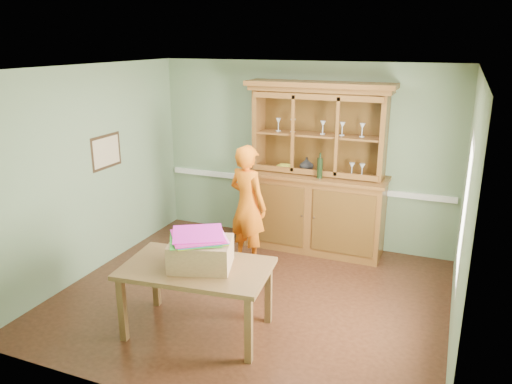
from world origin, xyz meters
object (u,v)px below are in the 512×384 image
at_px(china_hutch, 315,193).
at_px(dining_table, 197,274).
at_px(person, 248,205).
at_px(cardboard_box, 201,254).

height_order(china_hutch, dining_table, china_hutch).
height_order(china_hutch, person, china_hutch).
height_order(cardboard_box, person, person).
distance_m(dining_table, cardboard_box, 0.24).
xyz_separation_m(cardboard_box, person, (-0.24, 1.77, -0.06)).
relative_size(china_hutch, cardboard_box, 3.98).
relative_size(dining_table, person, 0.96).
bearing_deg(china_hutch, cardboard_box, -100.32).
height_order(dining_table, person, person).
relative_size(cardboard_box, person, 0.37).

